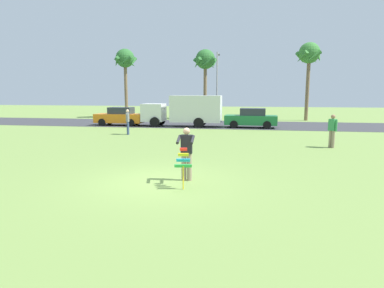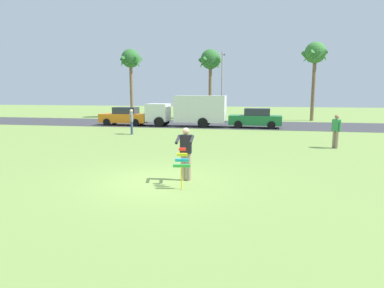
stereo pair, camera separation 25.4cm
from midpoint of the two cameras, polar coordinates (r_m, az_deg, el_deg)
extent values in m
plane|color=olive|center=(10.69, -5.96, -6.54)|extent=(120.00, 120.00, 0.00)
cube|color=#38383D|center=(29.98, 4.54, 3.41)|extent=(120.00, 8.00, 0.01)
cylinder|color=gray|center=(10.69, -1.14, -4.00)|extent=(0.16, 0.16, 0.90)
cylinder|color=gray|center=(10.71, -2.10, -3.98)|extent=(0.16, 0.16, 0.90)
cube|color=black|center=(10.56, -1.64, -0.02)|extent=(0.37, 0.24, 0.60)
sphere|color=tan|center=(10.50, -1.65, 2.25)|extent=(0.22, 0.22, 0.22)
cylinder|color=black|center=(10.26, -0.62, 0.76)|extent=(0.13, 0.59, 0.24)
cylinder|color=black|center=(10.33, -3.04, 0.79)|extent=(0.13, 0.59, 0.24)
cube|color=red|center=(10.05, -2.22, -0.93)|extent=(0.25, 0.18, 0.12)
cube|color=yellow|center=(9.92, -2.24, -1.86)|extent=(0.34, 0.19, 0.12)
cube|color=#1E99D8|center=(9.78, -2.27, -2.83)|extent=(0.43, 0.21, 0.12)
cube|color=green|center=(9.65, -2.31, -3.82)|extent=(0.53, 0.23, 0.12)
cylinder|color=yellow|center=(9.74, -2.29, -5.86)|extent=(0.04, 0.04, 0.71)
cube|color=orange|center=(29.69, -12.67, 4.40)|extent=(4.22, 1.76, 0.76)
cube|color=#282D38|center=(29.59, -12.44, 5.68)|extent=(2.04, 1.42, 0.60)
cylinder|color=black|center=(29.49, -15.58, 3.64)|extent=(0.64, 0.23, 0.64)
cylinder|color=black|center=(30.96, -14.33, 3.92)|extent=(0.64, 0.23, 0.64)
cylinder|color=black|center=(28.50, -10.81, 3.64)|extent=(0.64, 0.23, 0.64)
cylinder|color=black|center=(30.02, -9.76, 3.92)|extent=(0.64, 0.23, 0.64)
cube|color=silver|center=(28.57, -6.92, 5.45)|extent=(1.82, 1.92, 1.50)
cube|color=silver|center=(27.74, 0.46, 6.14)|extent=(4.22, 2.04, 2.20)
cylinder|color=black|center=(27.65, -6.73, 3.79)|extent=(0.84, 0.29, 0.84)
cylinder|color=black|center=(29.41, -5.73, 4.10)|extent=(0.84, 0.29, 0.84)
cylinder|color=black|center=(26.85, 0.90, 3.70)|extent=(0.84, 0.29, 0.84)
cylinder|color=black|center=(28.66, 1.45, 4.02)|extent=(0.84, 0.29, 0.84)
cube|color=#1E7238|center=(27.39, 9.90, 4.13)|extent=(4.26, 1.85, 0.76)
cube|color=#282D38|center=(27.34, 10.25, 5.50)|extent=(2.07, 1.47, 0.60)
cylinder|color=black|center=(26.70, 7.01, 3.39)|extent=(0.65, 0.24, 0.64)
cylinder|color=black|center=(28.31, 7.32, 3.69)|extent=(0.65, 0.24, 0.64)
cylinder|color=black|center=(26.60, 12.62, 3.22)|extent=(0.65, 0.24, 0.64)
cylinder|color=black|center=(28.20, 12.60, 3.53)|extent=(0.65, 0.24, 0.64)
cylinder|color=brown|center=(39.07, -11.57, 9.31)|extent=(0.36, 0.36, 6.54)
sphere|color=#2D6B2D|center=(39.26, -11.73, 14.38)|extent=(2.10, 2.10, 2.10)
cone|color=#2D6B2D|center=(38.88, -10.37, 13.81)|extent=(0.44, 1.56, 1.28)
cone|color=#2D6B2D|center=(39.95, -10.82, 13.66)|extent=(1.62, 0.90, 1.28)
cone|color=#2D6B2D|center=(40.02, -12.46, 13.60)|extent=(1.27, 1.52, 1.28)
cone|color=#2D6B2D|center=(38.99, -13.10, 13.71)|extent=(1.27, 1.52, 1.28)
cone|color=#2D6B2D|center=(38.27, -11.81, 13.85)|extent=(1.62, 0.90, 1.28)
cylinder|color=brown|center=(36.31, 2.09, 9.28)|extent=(0.36, 0.36, 6.23)
sphere|color=#2D6B2D|center=(36.49, 2.12, 14.49)|extent=(2.10, 2.10, 2.10)
cone|color=#2D6B2D|center=(36.33, 3.64, 13.79)|extent=(0.44, 1.56, 1.28)
cone|color=#2D6B2D|center=(37.30, 2.78, 13.67)|extent=(1.62, 0.90, 1.28)
cone|color=#2D6B2D|center=(37.11, 1.03, 13.70)|extent=(1.27, 1.52, 1.28)
cone|color=#2D6B2D|center=(36.01, 0.74, 13.85)|extent=(1.27, 1.52, 1.28)
cone|color=#2D6B2D|center=(35.51, 2.39, 13.92)|extent=(1.62, 0.90, 1.28)
cylinder|color=brown|center=(36.08, 19.21, 9.13)|extent=(0.36, 0.36, 6.63)
sphere|color=#387A33|center=(36.30, 19.50, 14.68)|extent=(2.10, 2.10, 2.10)
cone|color=#387A33|center=(36.41, 20.98, 13.87)|extent=(0.44, 1.56, 1.28)
cone|color=#387A33|center=(37.19, 19.69, 13.82)|extent=(1.62, 0.90, 1.28)
cone|color=#387A33|center=(36.69, 18.10, 13.98)|extent=(1.27, 1.52, 1.28)
cone|color=#387A33|center=(35.59, 18.35, 14.14)|extent=(1.27, 1.52, 1.28)
cone|color=#387A33|center=(35.41, 20.19, 14.08)|extent=(1.62, 0.90, 1.28)
cylinder|color=#9E9EA3|center=(34.74, 4.15, 9.93)|extent=(0.16, 0.16, 7.00)
cylinder|color=#9E9EA3|center=(35.66, 4.33, 15.37)|extent=(0.10, 1.40, 0.10)
cube|color=#4C4C51|center=(36.30, 4.44, 15.19)|extent=(0.24, 0.44, 0.16)
cylinder|color=#384772|center=(23.11, -11.38, 2.76)|extent=(0.16, 0.16, 0.90)
cylinder|color=#384772|center=(22.93, -11.36, 2.72)|extent=(0.16, 0.16, 0.90)
cube|color=gray|center=(22.96, -11.43, 4.60)|extent=(0.35, 0.42, 0.60)
sphere|color=beige|center=(22.93, -11.46, 5.65)|extent=(0.22, 0.22, 0.22)
cylinder|color=gray|center=(23.20, -11.45, 4.56)|extent=(0.09, 0.09, 0.58)
cylinder|color=gray|center=(22.72, -11.40, 4.47)|extent=(0.09, 0.09, 0.58)
cylinder|color=gray|center=(18.60, 22.52, 0.82)|extent=(0.16, 0.16, 0.90)
cylinder|color=gray|center=(18.48, 22.93, 0.75)|extent=(0.16, 0.16, 0.90)
cube|color=#338C4C|center=(18.45, 22.86, 3.09)|extent=(0.39, 0.42, 0.60)
sphere|color=#9E7051|center=(18.42, 22.94, 4.39)|extent=(0.22, 0.22, 0.22)
cylinder|color=#338C4C|center=(18.62, 22.31, 3.06)|extent=(0.09, 0.09, 0.58)
cylinder|color=#338C4C|center=(18.30, 23.41, 2.90)|extent=(0.09, 0.09, 0.58)
camera|label=1|loc=(0.13, -90.63, -0.10)|focal=30.73mm
camera|label=2|loc=(0.13, 89.37, 0.10)|focal=30.73mm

